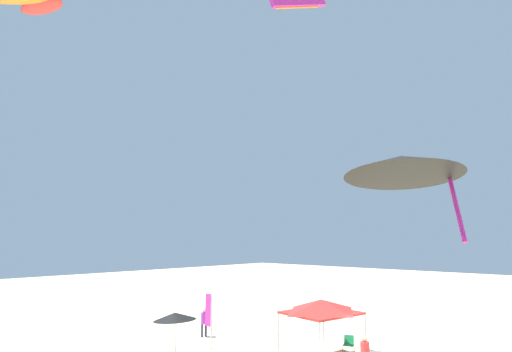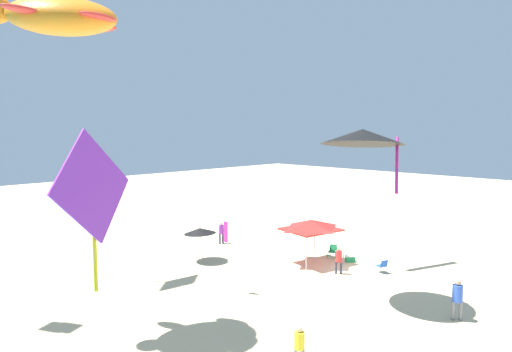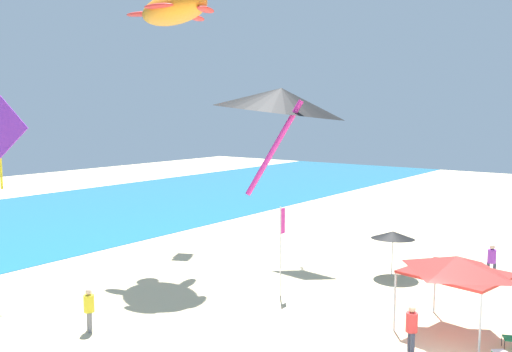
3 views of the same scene
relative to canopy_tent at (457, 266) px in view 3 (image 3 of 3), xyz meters
The scene contains 8 objects.
canopy_tent is the anchor object (origin of this frame).
beach_umbrella 7.15m from the canopy_tent, 40.98° to the left, with size 2.10×2.09×2.24m.
banner_flag 7.32m from the canopy_tent, 91.89° to the left, with size 0.36×0.06×3.89m.
person_kite_handler 13.15m from the canopy_tent, 126.09° to the left, with size 0.38×0.39×1.58m.
person_far_stroller 8.00m from the canopy_tent, ahead, with size 0.39×0.44×1.63m.
person_near_umbrella 3.02m from the canopy_tent, 166.95° to the left, with size 0.38×0.38×1.62m.
kite_delta_black 8.90m from the canopy_tent, 148.32° to the left, with size 5.41×5.44×3.23m.
kite_turtle_orange 18.32m from the canopy_tent, 85.48° to the left, with size 5.35×5.40×2.26m.
Camera 3 is at (-16.60, -5.73, 7.83)m, focal length 39.34 mm.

